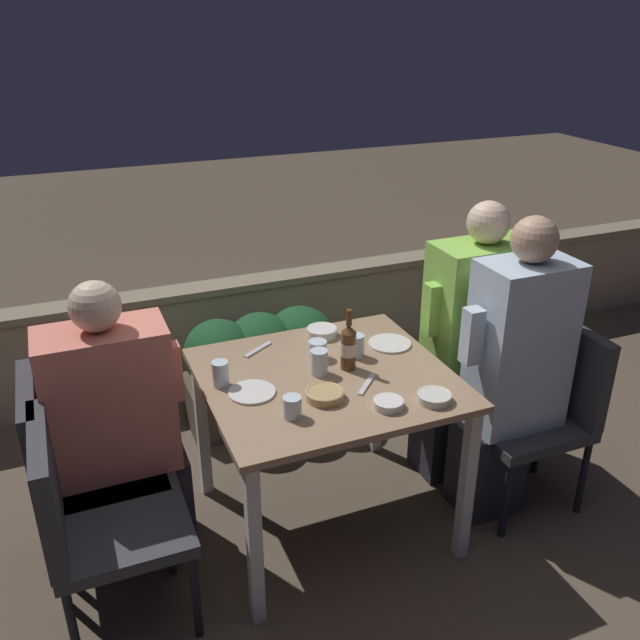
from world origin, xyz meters
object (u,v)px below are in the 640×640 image
(chair_left_near, at_px, (87,511))
(chair_right_far, at_px, (502,366))
(person_coral_top, at_px, (122,427))
(person_blue_shirt, at_px, (511,371))
(chair_right_near, at_px, (543,398))
(beer_bottle, at_px, (348,346))
(chair_left_far, at_px, (71,459))
(person_green_blouse, at_px, (470,343))

(chair_left_near, distance_m, chair_right_far, 2.01)
(person_coral_top, distance_m, person_blue_shirt, 1.64)
(chair_right_near, bearing_deg, beer_bottle, 167.46)
(chair_left_near, height_order, chair_right_near, same)
(chair_right_far, bearing_deg, chair_left_near, -170.57)
(person_coral_top, relative_size, chair_right_far, 1.43)
(chair_left_near, height_order, beer_bottle, beer_bottle)
(person_blue_shirt, bearing_deg, beer_bottle, 163.95)
(person_blue_shirt, bearing_deg, chair_right_far, 56.87)
(chair_right_near, bearing_deg, chair_right_far, 88.70)
(chair_left_far, relative_size, person_blue_shirt, 0.62)
(person_coral_top, distance_m, beer_bottle, 0.96)
(person_green_blouse, bearing_deg, chair_left_near, -169.53)
(person_blue_shirt, bearing_deg, chair_left_far, 169.73)
(chair_left_near, distance_m, person_green_blouse, 1.82)
(beer_bottle, bearing_deg, chair_right_far, 7.81)
(chair_left_near, relative_size, beer_bottle, 3.24)
(chair_right_far, distance_m, person_green_blouse, 0.26)
(chair_left_far, relative_size, chair_right_far, 1.00)
(person_coral_top, bearing_deg, chair_right_near, -10.29)
(person_blue_shirt, distance_m, person_green_blouse, 0.32)
(person_green_blouse, bearing_deg, beer_bottle, -169.95)
(person_coral_top, xyz_separation_m, person_blue_shirt, (1.60, -0.33, 0.08))
(beer_bottle, bearing_deg, chair_left_near, -169.27)
(person_coral_top, height_order, chair_right_near, person_coral_top)
(chair_left_near, relative_size, person_blue_shirt, 0.62)
(chair_left_near, distance_m, person_coral_top, 0.39)
(chair_left_near, height_order, person_blue_shirt, person_blue_shirt)
(chair_left_near, distance_m, beer_bottle, 1.16)
(chair_left_near, relative_size, chair_right_far, 1.00)
(chair_left_far, bearing_deg, person_coral_top, -0.00)
(chair_right_far, distance_m, beer_bottle, 0.96)
(chair_left_near, height_order, person_coral_top, person_coral_top)
(chair_right_far, bearing_deg, person_green_blouse, 180.00)
(chair_right_near, distance_m, person_blue_shirt, 0.27)
(chair_left_far, height_order, person_coral_top, person_coral_top)
(chair_left_near, height_order, person_green_blouse, person_green_blouse)
(chair_right_near, distance_m, person_green_blouse, 0.41)
(chair_right_far, height_order, person_green_blouse, person_green_blouse)
(person_coral_top, bearing_deg, person_blue_shirt, -11.55)
(chair_left_near, xyz_separation_m, beer_bottle, (1.09, 0.21, 0.34))
(chair_left_far, distance_m, person_blue_shirt, 1.84)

